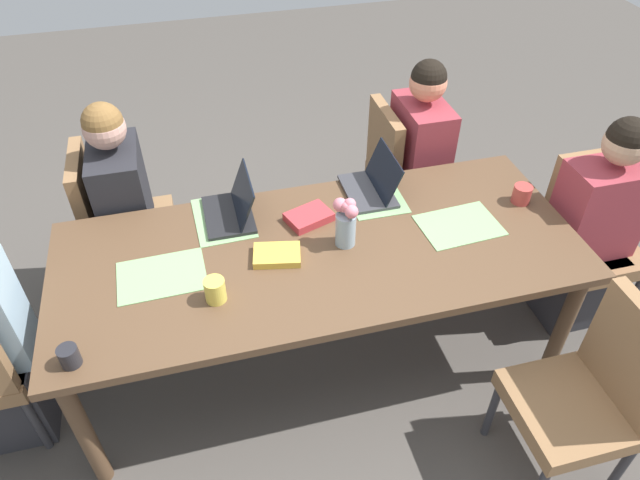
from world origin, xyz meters
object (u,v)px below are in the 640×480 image
(coffee_mug_centre_left, at_px, (69,356))
(book_red_cover, at_px, (309,217))
(chair_near_right_mid, at_px, (592,392))
(laptop_far_left_near, at_px, (233,209))
(chair_far_left_near, at_px, (116,219))
(person_head_right_left_far, at_px, (588,236))
(flower_vase, at_px, (346,220))
(laptop_far_right_near, at_px, (373,185))
(person_far_right_near, at_px, (417,169))
(coffee_mug_near_right, at_px, (215,290))
(dining_table, at_px, (320,260))
(chair_head_right_left_far, at_px, (588,229))
(person_far_left_near, at_px, (130,220))
(book_blue_cover, at_px, (277,255))
(chair_far_right_near, at_px, (401,170))
(coffee_mug_near_left, at_px, (522,194))

(coffee_mug_centre_left, height_order, book_red_cover, coffee_mug_centre_left)
(chair_near_right_mid, distance_m, laptop_far_left_near, 1.70)
(chair_far_left_near, bearing_deg, person_head_right_left_far, -18.62)
(flower_vase, xyz_separation_m, laptop_far_right_near, (0.24, 0.33, -0.09))
(person_far_right_near, bearing_deg, book_red_cover, -144.36)
(coffee_mug_near_right, distance_m, book_red_cover, 0.62)
(laptop_far_left_near, bearing_deg, dining_table, -44.03)
(person_head_right_left_far, height_order, book_red_cover, person_head_right_left_far)
(chair_near_right_mid, bearing_deg, laptop_far_left_near, 137.12)
(chair_head_right_left_far, relative_size, laptop_far_right_near, 2.81)
(dining_table, relative_size, laptop_far_right_near, 7.19)
(person_far_right_near, height_order, book_red_cover, person_far_right_near)
(laptop_far_right_near, bearing_deg, person_far_left_near, 162.80)
(coffee_mug_near_right, bearing_deg, chair_far_left_near, 115.16)
(person_head_right_left_far, xyz_separation_m, coffee_mug_near_right, (-1.88, -0.17, 0.27))
(dining_table, xyz_separation_m, book_blue_cover, (-0.19, -0.01, 0.09))
(book_blue_cover, bearing_deg, book_red_cover, 59.66)
(book_red_cover, bearing_deg, laptop_far_right_near, 1.13)
(person_head_right_left_far, relative_size, chair_far_right_near, 1.33)
(chair_head_right_left_far, bearing_deg, person_far_left_near, 164.32)
(flower_vase, distance_m, coffee_mug_centre_left, 1.19)
(person_far_right_near, distance_m, chair_near_right_mid, 1.58)
(dining_table, relative_size, book_blue_cover, 11.51)
(flower_vase, distance_m, book_red_cover, 0.25)
(dining_table, relative_size, coffee_mug_near_right, 22.62)
(coffee_mug_near_right, xyz_separation_m, coffee_mug_centre_left, (-0.54, -0.18, -0.01))
(chair_far_left_near, distance_m, laptop_far_left_near, 0.79)
(laptop_far_right_near, xyz_separation_m, coffee_mug_centre_left, (-1.36, -0.71, -0.00))
(chair_far_right_near, height_order, book_blue_cover, chair_far_right_near)
(chair_head_right_left_far, distance_m, laptop_far_left_near, 1.84)
(chair_near_right_mid, distance_m, book_blue_cover, 1.37)
(laptop_far_left_near, bearing_deg, person_far_left_near, 143.17)
(coffee_mug_near_right, distance_m, book_blue_cover, 0.33)
(person_far_left_near, relative_size, coffee_mug_near_left, 13.41)
(chair_far_right_near, distance_m, chair_near_right_mid, 1.65)
(person_far_left_near, height_order, laptop_far_left_near, person_far_left_near)
(chair_far_left_near, relative_size, chair_far_right_near, 1.00)
(book_blue_cover, bearing_deg, chair_head_right_left_far, 14.07)
(chair_far_left_near, relative_size, chair_near_right_mid, 1.00)
(laptop_far_right_near, relative_size, book_blue_cover, 1.60)
(person_head_right_left_far, height_order, chair_near_right_mid, person_head_right_left_far)
(book_red_cover, bearing_deg, chair_near_right_mid, -68.34)
(coffee_mug_near_right, xyz_separation_m, book_red_cover, (0.47, 0.39, -0.03))
(flower_vase, height_order, coffee_mug_near_right, flower_vase)
(person_head_right_left_far, height_order, laptop_far_left_near, person_head_right_left_far)
(dining_table, relative_size, flower_vase, 9.69)
(flower_vase, xyz_separation_m, book_blue_cover, (-0.31, -0.02, -0.11))
(person_far_left_near, relative_size, chair_far_right_near, 1.33)
(person_head_right_left_far, relative_size, coffee_mug_near_left, 13.41)
(coffee_mug_near_left, height_order, book_red_cover, coffee_mug_near_left)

